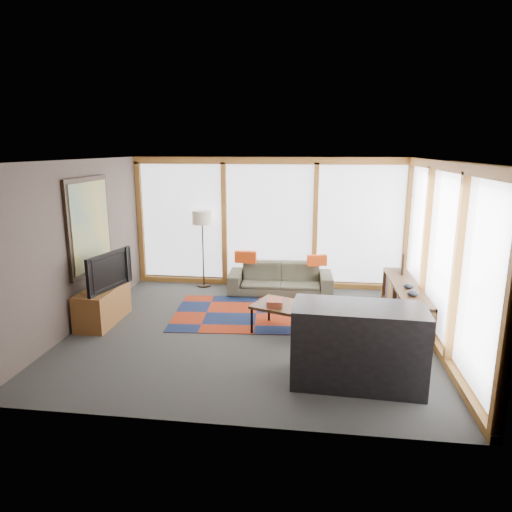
# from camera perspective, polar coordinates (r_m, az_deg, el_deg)

# --- Properties ---
(ground) EXTENTS (5.50, 5.50, 0.00)m
(ground) POSITION_cam_1_polar(r_m,az_deg,el_deg) (7.19, -0.42, -9.30)
(ground) COLOR #2A2A28
(ground) RESTS_ON ground
(room_envelope) EXTENTS (5.52, 5.02, 2.62)m
(room_envelope) POSITION_cam_1_polar(r_m,az_deg,el_deg) (7.25, 4.05, 3.57)
(room_envelope) COLOR #463935
(room_envelope) RESTS_ON ground
(rug) EXTENTS (2.93, 2.01, 0.01)m
(rug) POSITION_cam_1_polar(r_m,az_deg,el_deg) (7.88, 0.08, -7.19)
(rug) COLOR maroon
(rug) RESTS_ON ground
(sofa) EXTENTS (2.03, 0.87, 0.58)m
(sofa) POSITION_cam_1_polar(r_m,az_deg,el_deg) (8.90, 3.06, -2.84)
(sofa) COLOR #3F4030
(sofa) RESTS_ON ground
(pillow_left) EXTENTS (0.42, 0.14, 0.23)m
(pillow_left) POSITION_cam_1_polar(r_m,az_deg,el_deg) (8.90, -1.31, -0.12)
(pillow_left) COLOR #C13C0E
(pillow_left) RESTS_ON sofa
(pillow_right) EXTENTS (0.39, 0.20, 0.20)m
(pillow_right) POSITION_cam_1_polar(r_m,az_deg,el_deg) (8.76, 7.63, -0.54)
(pillow_right) COLOR #C13C0E
(pillow_right) RESTS_ON sofa
(floor_lamp) EXTENTS (0.39, 0.39, 1.56)m
(floor_lamp) POSITION_cam_1_polar(r_m,az_deg,el_deg) (9.28, -6.65, 0.89)
(floor_lamp) COLOR #302116
(floor_lamp) RESTS_ON ground
(coffee_table) EXTENTS (1.48, 1.10, 0.44)m
(coffee_table) POSITION_cam_1_polar(r_m,az_deg,el_deg) (7.00, 5.17, -8.06)
(coffee_table) COLOR #332111
(coffee_table) RESTS_ON ground
(book_stack) EXTENTS (0.24, 0.29, 0.10)m
(book_stack) POSITION_cam_1_polar(r_m,az_deg,el_deg) (6.94, 2.38, -5.83)
(book_stack) COLOR brown
(book_stack) RESTS_ON coffee_table
(vase) EXTENTS (0.27, 0.27, 0.20)m
(vase) POSITION_cam_1_polar(r_m,az_deg,el_deg) (6.86, 5.68, -5.66)
(vase) COLOR beige
(vase) RESTS_ON coffee_table
(bookshelf) EXTENTS (0.42, 2.31, 0.58)m
(bookshelf) POSITION_cam_1_polar(r_m,az_deg,el_deg) (7.95, 18.15, -5.52)
(bookshelf) COLOR #332111
(bookshelf) RESTS_ON ground
(bowl_a) EXTENTS (0.20, 0.20, 0.09)m
(bowl_a) POSITION_cam_1_polar(r_m,az_deg,el_deg) (7.33, 19.02, -4.41)
(bowl_a) COLOR black
(bowl_a) RESTS_ON bookshelf
(bowl_b) EXTENTS (0.18, 0.18, 0.08)m
(bowl_b) POSITION_cam_1_polar(r_m,az_deg,el_deg) (7.70, 18.52, -3.56)
(bowl_b) COLOR black
(bowl_b) RESTS_ON bookshelf
(shelf_picture) EXTENTS (0.08, 0.30, 0.39)m
(shelf_picture) POSITION_cam_1_polar(r_m,az_deg,el_deg) (8.56, 17.84, -0.79)
(shelf_picture) COLOR black
(shelf_picture) RESTS_ON bookshelf
(tv_console) EXTENTS (0.48, 1.15, 0.57)m
(tv_console) POSITION_cam_1_polar(r_m,az_deg,el_deg) (7.84, -18.59, -5.84)
(tv_console) COLOR brown
(tv_console) RESTS_ON ground
(television) EXTENTS (0.37, 1.05, 0.60)m
(television) POSITION_cam_1_polar(r_m,az_deg,el_deg) (7.63, -18.43, -1.71)
(television) COLOR black
(television) RESTS_ON tv_console
(bar_counter) EXTENTS (1.57, 0.79, 0.97)m
(bar_counter) POSITION_cam_1_polar(r_m,az_deg,el_deg) (5.64, 12.62, -10.84)
(bar_counter) COLOR black
(bar_counter) RESTS_ON ground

